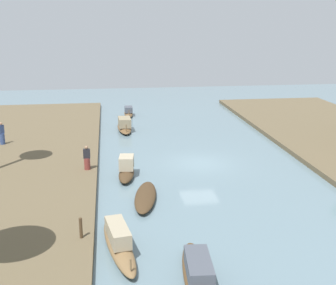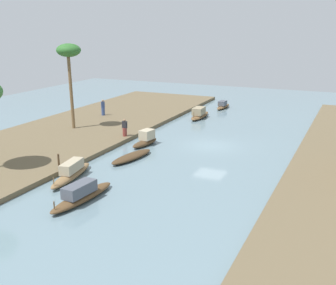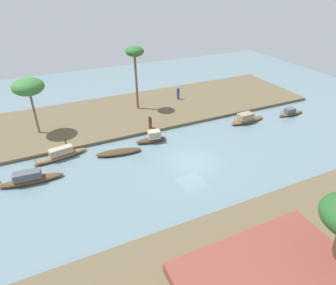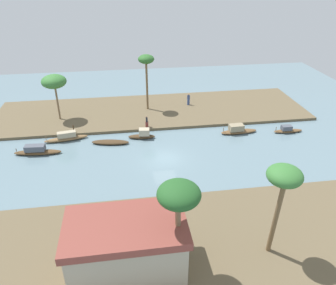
{
  "view_description": "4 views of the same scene",
  "coord_description": "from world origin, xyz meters",
  "px_view_note": "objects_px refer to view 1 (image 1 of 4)",
  "views": [
    {
      "loc": [
        28.47,
        -6.12,
        9.54
      ],
      "look_at": [
        -1.29,
        -2.03,
        1.19
      ],
      "focal_mm": 47.59,
      "sensor_mm": 36.0,
      "label": 1
    },
    {
      "loc": [
        33.09,
        10.98,
        9.92
      ],
      "look_at": [
        1.95,
        -3.08,
        0.43
      ],
      "focal_mm": 45.85,
      "sensor_mm": 36.0,
      "label": 2
    },
    {
      "loc": [
        11.84,
        19.97,
        15.6
      ],
      "look_at": [
        1.21,
        -2.98,
        0.84
      ],
      "focal_mm": 31.09,
      "sensor_mm": 36.0,
      "label": 3
    },
    {
      "loc": [
        4.06,
        30.29,
        19.0
      ],
      "look_at": [
        -0.73,
        -2.5,
        0.61
      ],
      "focal_mm": 34.63,
      "sensor_mm": 36.0,
      "label": 4
    }
  ],
  "objects_px": {
    "person_on_near_bank": "(2,135)",
    "mooring_post": "(81,228)",
    "sampan_downstream_large": "(119,242)",
    "sampan_upstream_small": "(124,126)",
    "sampan_foreground": "(129,112)",
    "sampan_with_tall_canopy": "(198,274)",
    "sampan_midstream": "(126,169)",
    "sampan_with_red_awning": "(145,197)",
    "person_by_mooring": "(87,160)"
  },
  "relations": [
    {
      "from": "person_on_near_bank",
      "to": "mooring_post",
      "type": "xyz_separation_m",
      "value": [
        16.09,
        6.68,
        -0.24
      ]
    },
    {
      "from": "sampan_upstream_small",
      "to": "person_by_mooring",
      "type": "xyz_separation_m",
      "value": [
        11.34,
        -2.82,
        0.56
      ]
    },
    {
      "from": "sampan_with_red_awning",
      "to": "person_by_mooring",
      "type": "height_order",
      "value": "person_by_mooring"
    },
    {
      "from": "sampan_foreground",
      "to": "sampan_downstream_large",
      "type": "xyz_separation_m",
      "value": [
        27.7,
        -1.84,
        0.09
      ]
    },
    {
      "from": "sampan_with_red_awning",
      "to": "person_by_mooring",
      "type": "xyz_separation_m",
      "value": [
        -4.68,
        -3.27,
        0.78
      ]
    },
    {
      "from": "sampan_midstream",
      "to": "sampan_upstream_small",
      "type": "xyz_separation_m",
      "value": [
        -12.08,
        0.38,
        -0.04
      ]
    },
    {
      "from": "mooring_post",
      "to": "person_on_near_bank",
      "type": "bearing_deg",
      "value": -157.46
    },
    {
      "from": "sampan_midstream",
      "to": "mooring_post",
      "type": "distance_m",
      "value": 8.85
    },
    {
      "from": "sampan_with_tall_canopy",
      "to": "sampan_midstream",
      "type": "height_order",
      "value": "sampan_midstream"
    },
    {
      "from": "person_on_near_bank",
      "to": "person_by_mooring",
      "type": "distance_m",
      "value": 9.5
    },
    {
      "from": "sampan_downstream_large",
      "to": "sampan_midstream",
      "type": "distance_m",
      "value": 9.28
    },
    {
      "from": "sampan_downstream_large",
      "to": "mooring_post",
      "type": "xyz_separation_m",
      "value": [
        -0.73,
        -1.59,
        0.39
      ]
    },
    {
      "from": "sampan_upstream_small",
      "to": "sampan_with_red_awning",
      "type": "bearing_deg",
      "value": -0.51
    },
    {
      "from": "sampan_with_tall_canopy",
      "to": "person_on_near_bank",
      "type": "height_order",
      "value": "person_on_near_bank"
    },
    {
      "from": "sampan_foreground",
      "to": "sampan_downstream_large",
      "type": "height_order",
      "value": "sampan_downstream_large"
    },
    {
      "from": "sampan_with_tall_canopy",
      "to": "sampan_with_red_awning",
      "type": "bearing_deg",
      "value": -167.18
    },
    {
      "from": "sampan_downstream_large",
      "to": "mooring_post",
      "type": "height_order",
      "value": "mooring_post"
    },
    {
      "from": "sampan_midstream",
      "to": "sampan_foreground",
      "type": "bearing_deg",
      "value": -176.88
    },
    {
      "from": "sampan_foreground",
      "to": "person_on_near_bank",
      "type": "height_order",
      "value": "person_on_near_bank"
    },
    {
      "from": "sampan_foreground",
      "to": "person_by_mooring",
      "type": "bearing_deg",
      "value": -10.19
    },
    {
      "from": "sampan_with_red_awning",
      "to": "sampan_upstream_small",
      "type": "height_order",
      "value": "sampan_upstream_small"
    },
    {
      "from": "sampan_downstream_large",
      "to": "sampan_with_tall_canopy",
      "type": "distance_m",
      "value": 4.05
    },
    {
      "from": "sampan_foreground",
      "to": "sampan_upstream_small",
      "type": "relative_size",
      "value": 0.8
    },
    {
      "from": "sampan_midstream",
      "to": "sampan_upstream_small",
      "type": "relative_size",
      "value": 0.71
    },
    {
      "from": "sampan_midstream",
      "to": "person_by_mooring",
      "type": "xyz_separation_m",
      "value": [
        -0.74,
        -2.44,
        0.52
      ]
    },
    {
      "from": "person_by_mooring",
      "to": "sampan_downstream_large",
      "type": "bearing_deg",
      "value": 101.64
    },
    {
      "from": "person_on_near_bank",
      "to": "sampan_with_tall_canopy",
      "type": "bearing_deg",
      "value": -106.81
    },
    {
      "from": "person_on_near_bank",
      "to": "mooring_post",
      "type": "bearing_deg",
      "value": -113.7
    },
    {
      "from": "sampan_midstream",
      "to": "person_on_near_bank",
      "type": "bearing_deg",
      "value": -123.51
    },
    {
      "from": "sampan_foreground",
      "to": "sampan_with_tall_canopy",
      "type": "xyz_separation_m",
      "value": [
        30.59,
        1.01,
        0.09
      ]
    },
    {
      "from": "sampan_with_red_awning",
      "to": "sampan_upstream_small",
      "type": "bearing_deg",
      "value": -169.11
    },
    {
      "from": "sampan_foreground",
      "to": "person_by_mooring",
      "type": "xyz_separation_m",
      "value": [
        17.71,
        -3.51,
        0.66
      ]
    },
    {
      "from": "sampan_downstream_large",
      "to": "sampan_upstream_small",
      "type": "distance_m",
      "value": 21.36
    },
    {
      "from": "sampan_downstream_large",
      "to": "person_by_mooring",
      "type": "distance_m",
      "value": 10.14
    },
    {
      "from": "person_on_near_bank",
      "to": "person_by_mooring",
      "type": "xyz_separation_m",
      "value": [
        6.83,
        6.6,
        -0.06
      ]
    },
    {
      "from": "person_on_near_bank",
      "to": "sampan_upstream_small",
      "type": "bearing_deg",
      "value": -20.68
    },
    {
      "from": "sampan_downstream_large",
      "to": "sampan_upstream_small",
      "type": "height_order",
      "value": "sampan_upstream_small"
    },
    {
      "from": "sampan_foreground",
      "to": "person_on_near_bank",
      "type": "distance_m",
      "value": 14.87
    },
    {
      "from": "sampan_downstream_large",
      "to": "sampan_with_red_awning",
      "type": "relative_size",
      "value": 1.14
    },
    {
      "from": "sampan_foreground",
      "to": "sampan_downstream_large",
      "type": "relative_size",
      "value": 0.72
    },
    {
      "from": "sampan_with_tall_canopy",
      "to": "sampan_with_red_awning",
      "type": "distance_m",
      "value": 8.28
    },
    {
      "from": "sampan_with_red_awning",
      "to": "mooring_post",
      "type": "bearing_deg",
      "value": -25.68
    },
    {
      "from": "sampan_with_red_awning",
      "to": "sampan_downstream_large",
      "type": "bearing_deg",
      "value": -7.59
    },
    {
      "from": "sampan_downstream_large",
      "to": "sampan_with_tall_canopy",
      "type": "height_order",
      "value": "sampan_downstream_large"
    },
    {
      "from": "person_by_mooring",
      "to": "mooring_post",
      "type": "height_order",
      "value": "person_by_mooring"
    },
    {
      "from": "sampan_foreground",
      "to": "sampan_midstream",
      "type": "relative_size",
      "value": 1.12
    },
    {
      "from": "sampan_with_red_awning",
      "to": "sampan_upstream_small",
      "type": "relative_size",
      "value": 0.97
    },
    {
      "from": "mooring_post",
      "to": "sampan_upstream_small",
      "type": "bearing_deg",
      "value": 172.41
    },
    {
      "from": "sampan_midstream",
      "to": "person_by_mooring",
      "type": "relative_size",
      "value": 2.19
    },
    {
      "from": "sampan_with_tall_canopy",
      "to": "mooring_post",
      "type": "relative_size",
      "value": 5.66
    }
  ]
}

